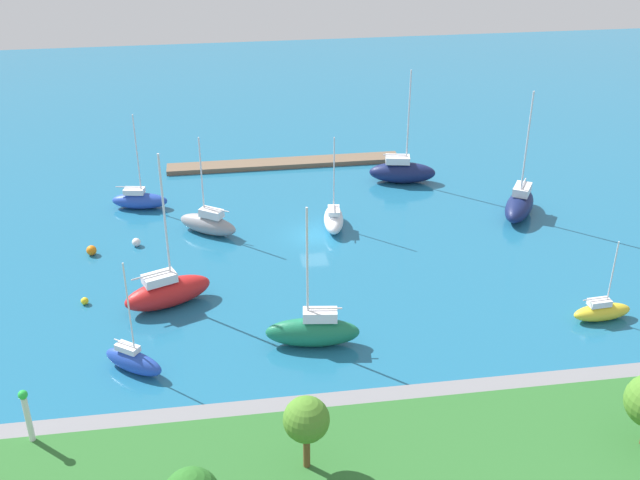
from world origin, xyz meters
The scene contains 17 objects.
water centered at (0.00, 0.00, 0.00)m, with size 160.00×160.00×0.00m, color #1E668C.
pier_dock centered at (0.82, -18.11, 0.26)m, with size 26.42×2.48×0.51m, color brown.
breakwater centered at (0.00, 26.06, 0.58)m, with size 62.95×3.69×1.16m, color gray.
harbor_beacon centered at (20.57, 26.06, 3.31)m, with size 0.56×0.56×3.73m.
park_tree_center centered at (4.81, 30.57, 4.57)m, with size 2.60×2.60×4.66m.
sailboat_blue_far_north centered at (16.42, -8.82, 0.90)m, with size 5.82×2.91×9.78m.
sailboat_navy_along_channel centered at (-11.19, -11.33, 1.27)m, with size 7.45×3.87×12.30m.
sailboat_green_lone_south centered at (2.55, 17.20, 1.25)m, with size 7.04×2.85×11.09m.
sailboat_yellow_off_beacon centered at (-19.83, 17.18, 0.76)m, with size 4.79×1.80×6.75m.
sailboat_red_west_end centered at (13.12, 10.13, 1.27)m, with size 7.43×4.90×12.74m.
sailboat_white_mid_basin centered at (-2.08, -1.46, 0.98)m, with size 2.56×5.45×9.03m.
sailboat_gray_east_end centered at (9.71, -2.11, 1.05)m, with size 6.01×4.96×9.47m.
sailboat_blue_outer_mooring centered at (15.28, 18.48, 0.90)m, with size 4.62×3.89×8.68m.
sailboat_navy_inner_mooring centered at (-20.53, -1.45, 1.25)m, with size 5.79×7.22×12.68m.
mooring_buoy_yellow centered at (19.73, 9.01, 0.30)m, with size 0.61×0.61×0.61m, color yellow.
mooring_buoy_white centered at (16.27, -0.49, 0.39)m, with size 0.78×0.78×0.78m, color white.
mooring_buoy_orange centered at (20.11, 0.62, 0.45)m, with size 0.90×0.90×0.90m, color orange.
Camera 1 is at (8.92, 62.90, 32.60)m, focal length 42.97 mm.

